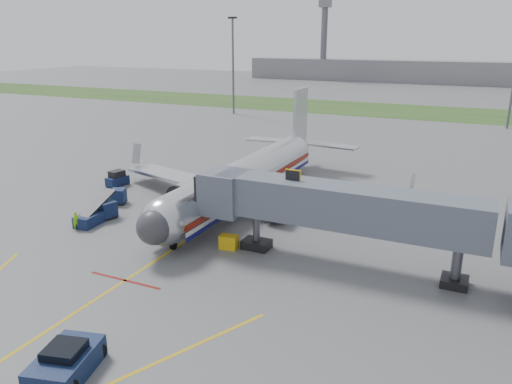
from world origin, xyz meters
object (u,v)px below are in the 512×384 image
at_px(baggage_tug, 117,179).
at_px(belt_loader, 95,216).
at_px(pushback_tug, 66,363).
at_px(ramp_worker, 76,221).
at_px(airliner, 246,177).

distance_m(baggage_tug, belt_loader, 11.90).
relative_size(pushback_tug, belt_loader, 0.89).
bearing_deg(baggage_tug, belt_loader, -59.78).
relative_size(baggage_tug, belt_loader, 0.54).
relative_size(pushback_tug, ramp_worker, 2.66).
relative_size(airliner, ramp_worker, 21.30).
distance_m(baggage_tug, ramp_worker, 13.73).
distance_m(belt_loader, ramp_worker, 2.15).
xyz_separation_m(airliner, baggage_tug, (-16.00, -0.92, -1.87)).
xyz_separation_m(baggage_tug, ramp_worker, (5.85, -12.42, 0.06)).
distance_m(airliner, baggage_tug, 16.13).
xyz_separation_m(baggage_tug, belt_loader, (5.99, -10.28, -0.18)).
bearing_deg(pushback_tug, airliner, 97.95).
distance_m(pushback_tug, belt_loader, 22.36).
distance_m(pushback_tug, ramp_worker, 20.83).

